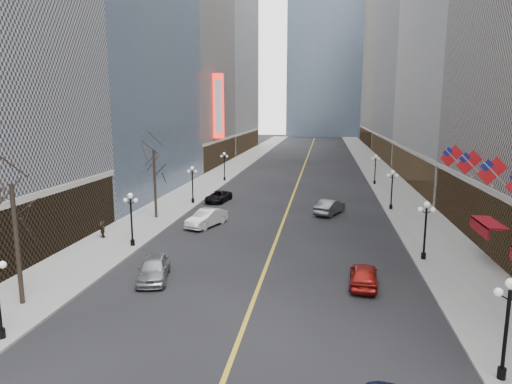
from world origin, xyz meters
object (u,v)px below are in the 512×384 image
(streetlamp_west_2, at_px, (192,181))
(car_nb_far, at_px, (218,196))
(streetlamp_east_2, at_px, (392,185))
(car_sb_far, at_px, (330,207))
(streetlamp_east_0, at_px, (507,319))
(car_nb_near, at_px, (154,268))
(streetlamp_east_3, at_px, (375,166))
(streetlamp_east_1, at_px, (426,224))
(streetlamp_west_1, at_px, (131,214))
(car_nb_mid, at_px, (207,218))
(streetlamp_west_3, at_px, (224,163))
(car_sb_mid, at_px, (364,275))

(streetlamp_west_2, height_order, car_nb_far, streetlamp_west_2)
(streetlamp_east_2, height_order, car_sb_far, streetlamp_east_2)
(streetlamp_east_0, relative_size, car_nb_near, 0.94)
(streetlamp_east_3, bearing_deg, streetlamp_east_1, -90.00)
(car_sb_far, bearing_deg, streetlamp_east_1, 137.89)
(streetlamp_east_2, height_order, streetlamp_west_1, same)
(streetlamp_east_0, xyz_separation_m, car_nb_mid, (-19.15, 23.66, -2.05))
(streetlamp_east_1, distance_m, car_sb_far, 16.57)
(streetlamp_east_0, height_order, streetlamp_west_3, same)
(streetlamp_east_0, distance_m, streetlamp_east_3, 52.00)
(streetlamp_east_0, xyz_separation_m, car_sb_far, (-6.99, 30.88, -2.06))
(streetlamp_east_3, relative_size, streetlamp_west_1, 1.00)
(streetlamp_west_3, distance_m, car_sb_far, 26.94)
(streetlamp_east_0, xyz_separation_m, streetlamp_west_1, (-23.60, 16.00, 0.00))
(streetlamp_west_2, height_order, car_sb_far, streetlamp_west_2)
(streetlamp_west_2, distance_m, car_sb_mid, 30.34)
(car_nb_mid, distance_m, car_sb_mid, 19.59)
(streetlamp_east_3, distance_m, car_nb_mid, 34.27)
(streetlamp_west_1, height_order, car_nb_near, streetlamp_west_1)
(streetlamp_east_0, bearing_deg, car_nb_mid, 128.99)
(streetlamp_west_1, bearing_deg, car_nb_near, -56.58)
(streetlamp_west_1, relative_size, car_nb_mid, 0.87)
(streetlamp_west_2, relative_size, car_nb_mid, 0.87)
(car_nb_near, bearing_deg, streetlamp_west_3, 82.30)
(streetlamp_west_2, relative_size, car_nb_far, 0.93)
(streetlamp_east_1, bearing_deg, car_sb_mid, -130.35)
(car_nb_far, distance_m, car_sb_mid, 30.09)
(streetlamp_east_1, bearing_deg, car_sb_far, 115.17)
(streetlamp_west_2, relative_size, car_sb_mid, 1.01)
(streetlamp_east_0, xyz_separation_m, streetlamp_west_3, (-23.60, 52.00, 0.00))
(streetlamp_east_0, bearing_deg, streetlamp_west_3, 114.41)
(streetlamp_west_1, relative_size, streetlamp_west_2, 1.00)
(car_nb_mid, relative_size, car_sb_mid, 1.16)
(streetlamp_east_0, bearing_deg, streetlamp_east_1, 90.00)
(car_nb_far, bearing_deg, streetlamp_west_3, 108.66)
(car_sb_mid, bearing_deg, car_nb_near, 8.33)
(streetlamp_west_1, bearing_deg, streetlamp_east_1, 0.00)
(streetlamp_east_1, distance_m, streetlamp_west_1, 23.60)
(streetlamp_east_2, bearing_deg, car_nb_far, 175.22)
(streetlamp_east_2, distance_m, streetlamp_west_2, 23.60)
(streetlamp_east_3, relative_size, streetlamp_west_3, 1.00)
(streetlamp_east_3, height_order, streetlamp_west_1, same)
(car_nb_far, bearing_deg, streetlamp_east_2, 4.11)
(streetlamp_east_3, height_order, car_nb_far, streetlamp_east_3)
(streetlamp_east_1, relative_size, car_sb_far, 0.89)
(streetlamp_east_1, relative_size, streetlamp_west_2, 1.00)
(streetlamp_east_0, distance_m, streetlamp_west_1, 28.51)
(streetlamp_west_1, xyz_separation_m, car_nb_mid, (4.45, 7.66, -2.05))
(streetlamp_east_0, bearing_deg, streetlamp_west_2, 124.77)
(streetlamp_west_1, bearing_deg, car_sb_mid, -17.47)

